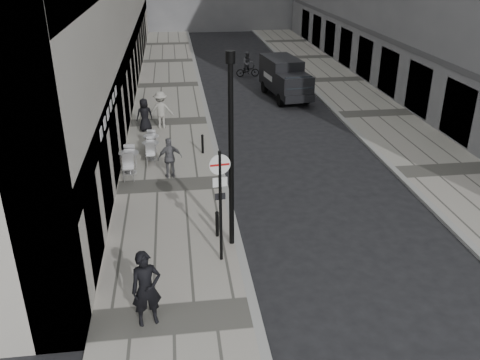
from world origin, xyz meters
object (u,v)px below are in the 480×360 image
(walking_man, at_px, (146,289))
(panel_van, at_px, (284,76))
(sign_post, at_px, (220,192))
(cyclist, at_px, (248,67))
(lamppost, at_px, (231,144))

(walking_man, height_order, panel_van, panel_van)
(walking_man, bearing_deg, sign_post, 37.27)
(cyclist, bearing_deg, panel_van, -76.48)
(sign_post, bearing_deg, cyclist, 72.76)
(walking_man, height_order, lamppost, lamppost)
(sign_post, xyz_separation_m, lamppost, (0.40, 0.84, 1.06))
(sign_post, height_order, panel_van, sign_post)
(sign_post, height_order, cyclist, sign_post)
(walking_man, bearing_deg, cyclist, 62.64)
(walking_man, relative_size, lamppost, 0.34)
(cyclist, bearing_deg, walking_man, -103.98)
(lamppost, xyz_separation_m, panel_van, (5.04, 16.17, -2.05))
(sign_post, xyz_separation_m, panel_van, (5.44, 17.01, -0.99))
(lamppost, distance_m, panel_van, 17.06)
(walking_man, height_order, sign_post, sign_post)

